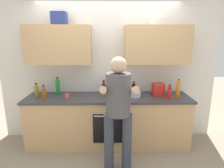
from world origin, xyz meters
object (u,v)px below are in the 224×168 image
object	(u,v)px
bottle_syrup	(44,93)
person_standing	(118,106)
cup_ceramic	(67,97)
mixing_bowl	(135,94)
bottle_oil	(37,91)
grocery_bag_crisps	(158,90)
bottle_juice	(178,89)
bottle_soy	(134,88)
bottle_soda	(58,87)
cup_tea	(112,95)
bottle_wine	(104,88)
bottle_hotsauce	(169,93)

from	to	relation	value
bottle_syrup	person_standing	bearing A→B (deg)	-25.73
bottle_syrup	cup_ceramic	size ratio (longest dim) A/B	2.57
mixing_bowl	bottle_oil	bearing A→B (deg)	178.49
bottle_syrup	grocery_bag_crisps	size ratio (longest dim) A/B	1.11
person_standing	bottle_juice	size ratio (longest dim) A/B	5.24
bottle_soy	bottle_soda	bearing A→B (deg)	-177.62
grocery_bag_crisps	cup_tea	bearing A→B (deg)	-169.34
bottle_juice	bottle_wine	bearing A→B (deg)	169.09
cup_ceramic	cup_tea	world-z (taller)	cup_tea
bottle_wine	bottle_syrup	bearing A→B (deg)	-162.81
bottle_soda	cup_tea	bearing A→B (deg)	-14.47
bottle_syrup	bottle_oil	size ratio (longest dim) A/B	1.00
grocery_bag_crisps	bottle_soy	bearing A→B (deg)	159.42
bottle_syrup	cup_ceramic	bearing A→B (deg)	-4.48
bottle_hotsauce	bottle_soy	bearing A→B (deg)	147.99
bottle_hotsauce	mixing_bowl	distance (m)	0.57
bottle_juice	bottle_syrup	bearing A→B (deg)	-178.50
bottle_hotsauce	bottle_oil	distance (m)	2.27
bottle_hotsauce	grocery_bag_crisps	xyz separation A→B (m)	(-0.14, 0.19, 0.00)
grocery_bag_crisps	bottle_hotsauce	bearing A→B (deg)	-53.31
bottle_juice	cup_tea	xyz separation A→B (m)	(-1.13, -0.05, -0.09)
bottle_juice	bottle_soda	xyz separation A→B (m)	(-2.09, 0.20, 0.00)
bottle_hotsauce	bottle_wine	distance (m)	1.15
bottle_soy	cup_tea	bearing A→B (deg)	-142.76
bottle_syrup	bottle_wine	world-z (taller)	bottle_wine
bottle_syrup	mixing_bowl	bearing A→B (deg)	3.80
bottle_syrup	cup_tea	distance (m)	1.13
cup_ceramic	mixing_bowl	bearing A→B (deg)	6.60
person_standing	bottle_soda	world-z (taller)	person_standing
bottle_soda	grocery_bag_crisps	world-z (taller)	bottle_soda
bottle_hotsauce	cup_tea	xyz separation A→B (m)	(-0.95, 0.04, -0.05)
bottle_juice	grocery_bag_crisps	world-z (taller)	bottle_juice
bottle_hotsauce	cup_tea	bearing A→B (deg)	177.71
cup_tea	bottle_juice	bearing A→B (deg)	2.47
bottle_juice	bottle_soda	world-z (taller)	bottle_juice
bottle_juice	bottle_soda	size ratio (longest dim) A/B	1.01
grocery_bag_crisps	person_standing	bearing A→B (deg)	-134.64
person_standing	bottle_hotsauce	xyz separation A→B (m)	(0.88, 0.55, 0.03)
bottle_soy	bottle_hotsauce	bearing A→B (deg)	-32.01
bottle_oil	mixing_bowl	distance (m)	1.71
bottle_oil	cup_tea	xyz separation A→B (m)	(1.30, -0.14, -0.05)
mixing_bowl	cup_ceramic	bearing A→B (deg)	-173.40
bottle_juice	bottle_hotsauce	size ratio (longest dim) A/B	1.31
bottle_juice	mixing_bowl	xyz separation A→B (m)	(-0.73, 0.04, -0.10)
bottle_soy	bottle_wine	size ratio (longest dim) A/B	0.87
bottle_soy	cup_tea	xyz separation A→B (m)	(-0.40, -0.31, -0.04)
bottle_soy	bottle_juice	bearing A→B (deg)	-19.60
bottle_soy	grocery_bag_crisps	distance (m)	0.44
bottle_syrup	mixing_bowl	world-z (taller)	bottle_syrup
bottle_hotsauce	bottle_wine	xyz separation A→B (m)	(-1.10, 0.33, -0.00)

